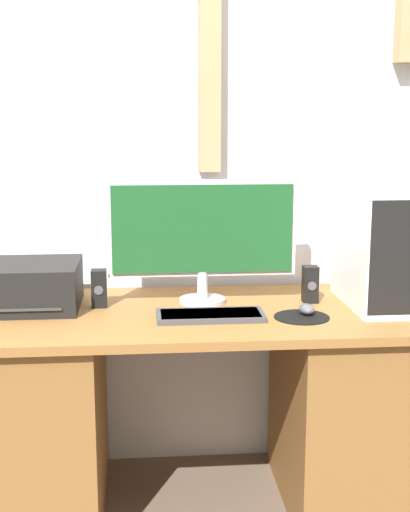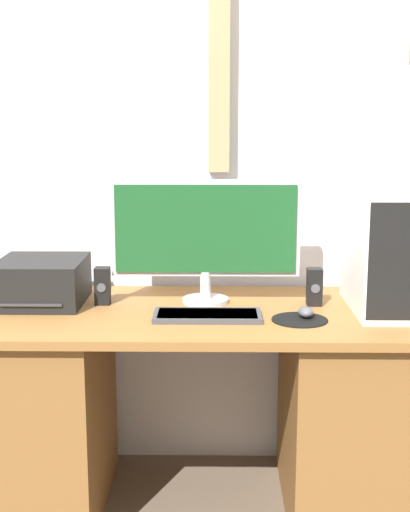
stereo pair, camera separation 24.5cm
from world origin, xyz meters
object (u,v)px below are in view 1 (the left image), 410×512
(mouse, at_px, (307,309))
(speaker_right, at_px, (310,284))
(speaker_left, at_px, (99,288))
(printer, at_px, (36,286))
(monitor, at_px, (202,232))
(computer_tower, at_px, (371,247))
(keyboard, at_px, (210,315))

(mouse, distance_m, speaker_right, 0.18)
(mouse, bearing_deg, speaker_left, 166.17)
(printer, distance_m, speaker_left, 0.22)
(monitor, distance_m, printer, 0.62)
(computer_tower, height_order, printer, computer_tower)
(printer, bearing_deg, speaker_right, -0.81)
(keyboard, height_order, computer_tower, computer_tower)
(keyboard, distance_m, computer_tower, 0.63)
(printer, xyz_separation_m, speaker_left, (0.22, -0.01, -0.01))
(mouse, bearing_deg, monitor, 149.03)
(mouse, relative_size, printer, 0.23)
(monitor, height_order, speaker_left, monitor)
(computer_tower, bearing_deg, speaker_right, 165.74)
(speaker_left, bearing_deg, monitor, 4.51)
(mouse, bearing_deg, printer, 168.74)
(keyboard, distance_m, speaker_left, 0.42)
(computer_tower, relative_size, printer, 1.32)
(keyboard, xyz_separation_m, computer_tower, (0.58, 0.13, 0.20))
(monitor, relative_size, keyboard, 1.87)
(computer_tower, distance_m, speaker_right, 0.25)
(mouse, height_order, speaker_right, speaker_right)
(speaker_right, bearing_deg, mouse, -106.50)
(speaker_left, bearing_deg, printer, 177.23)
(speaker_right, bearing_deg, keyboard, -155.04)
(monitor, distance_m, mouse, 0.46)
(mouse, height_order, printer, printer)
(printer, bearing_deg, computer_tower, -3.16)
(speaker_right, bearing_deg, printer, 179.19)
(speaker_left, bearing_deg, keyboard, -25.46)
(mouse, xyz_separation_m, computer_tower, (0.25, 0.12, 0.19))
(printer, relative_size, speaker_left, 2.47)
(keyboard, relative_size, printer, 1.09)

